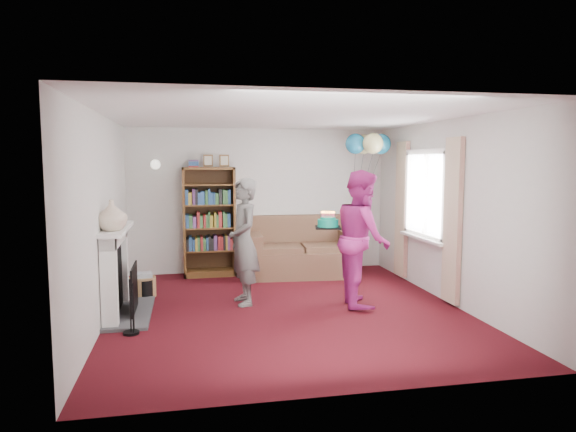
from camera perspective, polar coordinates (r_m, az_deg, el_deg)
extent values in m
plane|color=#34070B|center=(6.82, -0.14, -10.39)|extent=(5.00, 5.00, 0.00)
cube|color=silver|center=(9.04, -3.21, 1.75)|extent=(4.50, 0.02, 2.50)
cube|color=silver|center=(6.53, -20.01, -0.30)|extent=(0.02, 5.00, 2.50)
cube|color=silver|center=(7.35, 17.43, 0.47)|extent=(0.02, 5.00, 2.50)
cube|color=white|center=(6.56, -0.14, 11.09)|extent=(4.50, 5.00, 0.01)
cube|color=#3F3F42|center=(6.92, -17.22, -10.23)|extent=(0.55, 1.40, 0.04)
cube|color=white|center=(6.29, -19.25, -7.16)|extent=(0.18, 0.14, 1.06)
cube|color=white|center=(7.35, -18.07, -5.22)|extent=(0.18, 0.14, 1.06)
cube|color=white|center=(6.74, -18.75, -2.20)|extent=(0.18, 1.24, 0.16)
cube|color=white|center=(6.72, -18.52, -1.36)|extent=(0.28, 1.35, 0.05)
cube|color=black|center=(6.83, -18.76, -6.53)|extent=(0.10, 0.80, 0.86)
cube|color=black|center=(6.84, -16.71, -7.74)|extent=(0.02, 0.70, 0.60)
cylinder|color=black|center=(6.09, -17.12, -9.57)|extent=(0.18, 0.18, 0.64)
cylinder|color=black|center=(7.65, -15.65, -7.77)|extent=(0.26, 0.26, 0.26)
cube|color=white|center=(7.82, 15.18, 6.92)|extent=(0.08, 1.30, 0.08)
cube|color=white|center=(7.90, 14.93, -2.18)|extent=(0.08, 1.30, 0.08)
cube|color=white|center=(7.85, 15.25, 2.35)|extent=(0.01, 1.15, 1.20)
cube|color=white|center=(7.89, 14.73, -2.40)|extent=(0.14, 1.32, 0.04)
cube|color=beige|center=(7.14, 17.82, -0.51)|extent=(0.07, 0.38, 2.20)
cube|color=beige|center=(8.60, 12.52, 0.72)|extent=(0.07, 0.38, 2.20)
cylinder|color=gold|center=(8.88, -14.50, 5.69)|extent=(0.04, 0.12, 0.04)
sphere|color=white|center=(8.79, -14.52, 5.55)|extent=(0.16, 0.16, 0.16)
cube|color=#472B14|center=(8.94, -8.81, -0.50)|extent=(0.87, 0.04, 1.84)
cube|color=brown|center=(8.74, -11.47, -0.70)|extent=(0.04, 0.42, 1.84)
cube|color=brown|center=(8.78, -6.05, -0.58)|extent=(0.04, 0.42, 1.84)
cube|color=brown|center=(8.69, -8.85, 5.25)|extent=(0.87, 0.42, 0.04)
cube|color=brown|center=(8.89, -8.66, -6.20)|extent=(0.87, 0.42, 0.10)
cube|color=brown|center=(8.82, -8.70, -3.76)|extent=(0.79, 0.38, 0.03)
cube|color=brown|center=(8.76, -8.74, -1.27)|extent=(0.79, 0.38, 0.02)
cube|color=brown|center=(8.72, -8.78, 1.25)|extent=(0.79, 0.38, 0.02)
cube|color=brown|center=(8.70, -8.82, 3.47)|extent=(0.79, 0.38, 0.02)
cube|color=maroon|center=(8.66, -10.45, 5.74)|extent=(0.16, 0.22, 0.12)
cube|color=brown|center=(8.74, -8.88, 6.10)|extent=(0.16, 0.02, 0.20)
cube|color=brown|center=(8.76, -7.10, 6.13)|extent=(0.16, 0.02, 0.20)
cube|color=brown|center=(8.80, 1.49, -5.14)|extent=(1.86, 0.99, 0.44)
cube|color=brown|center=(9.09, 0.98, -2.32)|extent=(1.86, 0.24, 0.77)
cube|color=brown|center=(8.61, -3.79, -3.91)|extent=(0.24, 0.94, 0.60)
cube|color=brown|center=(8.97, 6.57, -3.54)|extent=(0.24, 0.94, 0.60)
cube|color=brown|center=(8.59, -1.10, -3.70)|extent=(0.79, 0.69, 0.12)
cube|color=brown|center=(8.77, 4.27, -3.51)|extent=(0.79, 0.69, 0.12)
cylinder|color=olive|center=(7.71, -15.84, -7.58)|extent=(0.38, 0.38, 0.28)
cube|color=beige|center=(7.68, -15.88, -6.33)|extent=(0.26, 0.21, 0.06)
imported|color=black|center=(6.95, -4.94, -2.85)|extent=(0.50, 0.68, 1.71)
imported|color=#A82175|center=(6.96, 8.26, -2.42)|extent=(0.82, 0.98, 1.82)
cube|color=black|center=(6.90, 4.46, -1.27)|extent=(0.34, 0.34, 0.02)
cylinder|color=#0B8468|center=(6.90, 4.46, -0.78)|extent=(0.28, 0.28, 0.10)
cylinder|color=#0B8468|center=(6.89, 4.47, -0.28)|extent=(0.20, 0.20, 0.04)
cylinder|color=pink|center=(6.91, 5.14, 0.02)|extent=(0.01, 0.01, 0.09)
sphere|color=orange|center=(6.90, 5.14, 0.43)|extent=(0.02, 0.02, 0.02)
cylinder|color=pink|center=(6.94, 5.01, 0.05)|extent=(0.01, 0.01, 0.09)
sphere|color=orange|center=(6.93, 5.02, 0.46)|extent=(0.02, 0.02, 0.02)
cylinder|color=pink|center=(6.96, 4.81, 0.07)|extent=(0.01, 0.01, 0.09)
sphere|color=orange|center=(6.95, 4.81, 0.48)|extent=(0.02, 0.02, 0.02)
cylinder|color=pink|center=(6.97, 4.55, 0.08)|extent=(0.01, 0.01, 0.09)
sphere|color=orange|center=(6.96, 4.55, 0.49)|extent=(0.02, 0.02, 0.02)
cylinder|color=pink|center=(6.97, 4.28, 0.08)|extent=(0.01, 0.01, 0.09)
sphere|color=orange|center=(6.96, 4.28, 0.49)|extent=(0.02, 0.02, 0.02)
cylinder|color=pink|center=(6.95, 4.04, 0.07)|extent=(0.01, 0.01, 0.09)
sphere|color=orange|center=(6.95, 4.04, 0.48)|extent=(0.02, 0.02, 0.02)
cylinder|color=pink|center=(6.93, 3.86, 0.05)|extent=(0.01, 0.01, 0.09)
sphere|color=orange|center=(6.92, 3.86, 0.46)|extent=(0.02, 0.02, 0.02)
cylinder|color=pink|center=(6.90, 3.77, 0.02)|extent=(0.01, 0.01, 0.09)
sphere|color=orange|center=(6.89, 3.78, 0.43)|extent=(0.02, 0.02, 0.02)
cylinder|color=pink|center=(6.86, 3.79, -0.01)|extent=(0.01, 0.01, 0.09)
sphere|color=orange|center=(6.86, 3.80, 0.41)|extent=(0.02, 0.02, 0.02)
cylinder|color=pink|center=(6.84, 3.91, -0.04)|extent=(0.01, 0.01, 0.09)
sphere|color=orange|center=(6.83, 3.92, 0.38)|extent=(0.02, 0.02, 0.02)
cylinder|color=pink|center=(6.81, 4.12, -0.06)|extent=(0.01, 0.01, 0.09)
sphere|color=orange|center=(6.81, 4.12, 0.36)|extent=(0.02, 0.02, 0.02)
cylinder|color=pink|center=(6.80, 4.38, -0.07)|extent=(0.01, 0.01, 0.09)
sphere|color=orange|center=(6.80, 4.39, 0.35)|extent=(0.02, 0.02, 0.02)
cylinder|color=pink|center=(6.81, 4.66, -0.07)|extent=(0.01, 0.01, 0.09)
sphere|color=orange|center=(6.80, 4.66, 0.35)|extent=(0.02, 0.02, 0.02)
cylinder|color=pink|center=(6.82, 4.90, -0.06)|extent=(0.01, 0.01, 0.09)
sphere|color=orange|center=(6.82, 4.91, 0.36)|extent=(0.02, 0.02, 0.02)
cylinder|color=pink|center=(6.85, 5.08, -0.04)|extent=(0.01, 0.01, 0.09)
sphere|color=orange|center=(6.84, 5.08, 0.38)|extent=(0.02, 0.02, 0.02)
cylinder|color=pink|center=(6.88, 5.16, -0.01)|extent=(0.01, 0.01, 0.09)
sphere|color=orange|center=(6.87, 5.17, 0.41)|extent=(0.02, 0.02, 0.02)
sphere|color=#3F3F3F|center=(8.74, 6.99, -2.05)|extent=(0.02, 0.02, 0.02)
sphere|color=#186F98|center=(8.72, 10.27, 7.88)|extent=(0.33, 0.33, 0.33)
sphere|color=#D8D284|center=(8.84, 8.40, 7.89)|extent=(0.33, 0.33, 0.33)
sphere|color=#186F98|center=(8.56, 7.50, 7.96)|extent=(0.33, 0.33, 0.33)
sphere|color=#D8D284|center=(8.43, 9.42, 7.96)|extent=(0.33, 0.33, 0.33)
imported|color=beige|center=(6.35, -18.98, 0.09)|extent=(0.46, 0.46, 0.36)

